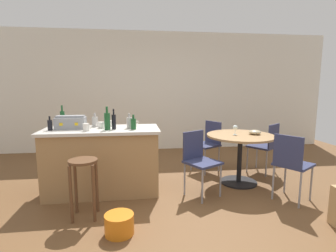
{
  "coord_description": "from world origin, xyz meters",
  "views": [
    {
      "loc": [
        -0.62,
        -3.11,
        1.47
      ],
      "look_at": [
        -0.14,
        0.48,
        0.92
      ],
      "focal_mm": 27.6,
      "sensor_mm": 36.0,
      "label": 1
    }
  ],
  "objects_px": {
    "bottle_5": "(129,123)",
    "cup_1": "(134,123)",
    "bottle_4": "(114,121)",
    "bottle_6": "(107,121)",
    "folding_chair_far": "(291,162)",
    "folding_chair_left": "(266,144)",
    "bottle_3": "(133,124)",
    "folding_chair_near": "(199,158)",
    "bottle_0": "(50,125)",
    "wooden_stool": "(84,176)",
    "wine_glass": "(235,128)",
    "plastic_bucket": "(119,224)",
    "bottle_2": "(63,118)",
    "cup_2": "(101,125)",
    "cup_0": "(86,127)",
    "kitchen_island": "(103,160)",
    "dining_table": "(240,146)",
    "folding_chair_right": "(208,142)",
    "cup_3": "(109,123)",
    "bottle_1": "(95,121)",
    "toolbox": "(71,122)",
    "serving_bowl": "(255,132)"
  },
  "relations": [
    {
      "from": "dining_table",
      "to": "bottle_2",
      "type": "xyz_separation_m",
      "value": [
        -2.59,
        0.18,
        0.45
      ]
    },
    {
      "from": "bottle_0",
      "to": "bottle_2",
      "type": "bearing_deg",
      "value": 75.96
    },
    {
      "from": "dining_table",
      "to": "plastic_bucket",
      "type": "distance_m",
      "value": 2.16
    },
    {
      "from": "bottle_0",
      "to": "bottle_2",
      "type": "xyz_separation_m",
      "value": [
        0.08,
        0.31,
        0.05
      ]
    },
    {
      "from": "bottle_1",
      "to": "bottle_6",
      "type": "relative_size",
      "value": 0.64
    },
    {
      "from": "bottle_3",
      "to": "cup_1",
      "type": "relative_size",
      "value": 1.74
    },
    {
      "from": "folding_chair_left",
      "to": "bottle_4",
      "type": "height_order",
      "value": "bottle_4"
    },
    {
      "from": "bottle_2",
      "to": "cup_3",
      "type": "distance_m",
      "value": 0.66
    },
    {
      "from": "wooden_stool",
      "to": "wine_glass",
      "type": "bearing_deg",
      "value": 21.01
    },
    {
      "from": "bottle_5",
      "to": "cup_1",
      "type": "distance_m",
      "value": 0.23
    },
    {
      "from": "folding_chair_far",
      "to": "cup_1",
      "type": "bearing_deg",
      "value": 157.13
    },
    {
      "from": "bottle_3",
      "to": "cup_1",
      "type": "distance_m",
      "value": 0.32
    },
    {
      "from": "bottle_3",
      "to": "kitchen_island",
      "type": "bearing_deg",
      "value": 163.96
    },
    {
      "from": "cup_0",
      "to": "kitchen_island",
      "type": "bearing_deg",
      "value": 47.24
    },
    {
      "from": "bottle_5",
      "to": "cup_0",
      "type": "height_order",
      "value": "bottle_5"
    },
    {
      "from": "toolbox",
      "to": "cup_2",
      "type": "relative_size",
      "value": 3.09
    },
    {
      "from": "cup_3",
      "to": "wine_glass",
      "type": "bearing_deg",
      "value": -2.41
    },
    {
      "from": "bottle_4",
      "to": "cup_2",
      "type": "distance_m",
      "value": 0.22
    },
    {
      "from": "cup_3",
      "to": "folding_chair_far",
      "type": "bearing_deg",
      "value": -19.14
    },
    {
      "from": "wooden_stool",
      "to": "bottle_3",
      "type": "relative_size",
      "value": 3.4
    },
    {
      "from": "bottle_4",
      "to": "bottle_5",
      "type": "bearing_deg",
      "value": 14.88
    },
    {
      "from": "wooden_stool",
      "to": "cup_2",
      "type": "bearing_deg",
      "value": 80.75
    },
    {
      "from": "wine_glass",
      "to": "plastic_bucket",
      "type": "relative_size",
      "value": 0.49
    },
    {
      "from": "folding_chair_near",
      "to": "wine_glass",
      "type": "height_order",
      "value": "wine_glass"
    },
    {
      "from": "bottle_4",
      "to": "wine_glass",
      "type": "bearing_deg",
      "value": 5.63
    },
    {
      "from": "bottle_3",
      "to": "serving_bowl",
      "type": "height_order",
      "value": "bottle_3"
    },
    {
      "from": "cup_2",
      "to": "plastic_bucket",
      "type": "bearing_deg",
      "value": -76.14
    },
    {
      "from": "bottle_0",
      "to": "bottle_4",
      "type": "xyz_separation_m",
      "value": [
        0.82,
        -0.02,
        0.03
      ]
    },
    {
      "from": "bottle_4",
      "to": "folding_chair_right",
      "type": "bearing_deg",
      "value": 27.91
    },
    {
      "from": "bottle_0",
      "to": "bottle_4",
      "type": "height_order",
      "value": "bottle_4"
    },
    {
      "from": "folding_chair_near",
      "to": "folding_chair_left",
      "type": "xyz_separation_m",
      "value": [
        1.34,
        0.71,
        -0.01
      ]
    },
    {
      "from": "kitchen_island",
      "to": "bottle_5",
      "type": "bearing_deg",
      "value": -4.15
    },
    {
      "from": "folding_chair_near",
      "to": "bottle_0",
      "type": "bearing_deg",
      "value": 174.32
    },
    {
      "from": "kitchen_island",
      "to": "bottle_4",
      "type": "height_order",
      "value": "bottle_4"
    },
    {
      "from": "folding_chair_far",
      "to": "bottle_2",
      "type": "bearing_deg",
      "value": 163.44
    },
    {
      "from": "wooden_stool",
      "to": "wine_glass",
      "type": "relative_size",
      "value": 4.68
    },
    {
      "from": "bottle_4",
      "to": "kitchen_island",
      "type": "bearing_deg",
      "value": 155.09
    },
    {
      "from": "dining_table",
      "to": "plastic_bucket",
      "type": "xyz_separation_m",
      "value": [
        -1.75,
        -1.18,
        -0.47
      ]
    },
    {
      "from": "cup_0",
      "to": "cup_1",
      "type": "height_order",
      "value": "cup_0"
    },
    {
      "from": "folding_chair_far",
      "to": "cup_0",
      "type": "xyz_separation_m",
      "value": [
        -2.57,
        0.45,
        0.43
      ]
    },
    {
      "from": "bottle_4",
      "to": "bottle_6",
      "type": "relative_size",
      "value": 0.89
    },
    {
      "from": "wooden_stool",
      "to": "bottle_0",
      "type": "relative_size",
      "value": 3.59
    },
    {
      "from": "folding_chair_right",
      "to": "bottle_6",
      "type": "xyz_separation_m",
      "value": [
        -1.63,
        -0.85,
        0.51
      ]
    },
    {
      "from": "cup_0",
      "to": "serving_bowl",
      "type": "bearing_deg",
      "value": 5.94
    },
    {
      "from": "folding_chair_far",
      "to": "kitchen_island",
      "type": "bearing_deg",
      "value": 165.25
    },
    {
      "from": "folding_chair_left",
      "to": "bottle_3",
      "type": "xyz_separation_m",
      "value": [
        -2.22,
        -0.57,
        0.47
      ]
    },
    {
      "from": "wooden_stool",
      "to": "dining_table",
      "type": "bearing_deg",
      "value": 19.81
    },
    {
      "from": "wooden_stool",
      "to": "bottle_6",
      "type": "height_order",
      "value": "bottle_6"
    },
    {
      "from": "bottle_2",
      "to": "cup_3",
      "type": "bearing_deg",
      "value": -6.86
    },
    {
      "from": "bottle_4",
      "to": "folding_chair_left",
      "type": "bearing_deg",
      "value": 12.08
    }
  ]
}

